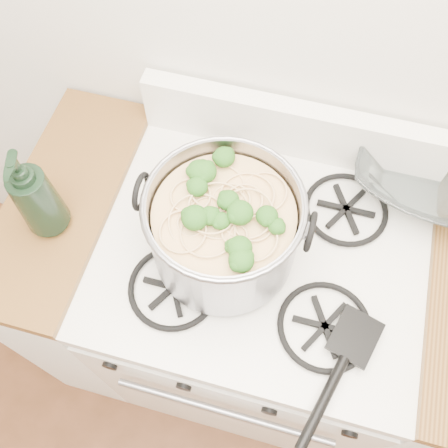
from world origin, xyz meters
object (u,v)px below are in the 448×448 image
stock_pot (224,229)px  glass_bowl (420,175)px  gas_range (252,312)px  spatula (356,335)px  bottle (33,194)px

stock_pot → glass_bowl: stock_pot is taller
gas_range → spatula: (0.23, -0.16, 0.50)m
stock_pot → gas_range: bearing=21.6°
gas_range → stock_pot: bearing=-158.4°
gas_range → stock_pot: stock_pot is taller
gas_range → bottle: size_ratio=3.56×
glass_bowl → bottle: bottle is taller
gas_range → bottle: bottle is taller
stock_pot → spatula: stock_pot is taller
gas_range → spatula: bearing=-33.7°
gas_range → spatula: size_ratio=2.98×
stock_pot → glass_bowl: (0.41, 0.31, -0.09)m
stock_pot → glass_bowl: 0.52m
glass_bowl → gas_range: bearing=-139.5°
stock_pot → bottle: (-0.41, -0.04, 0.02)m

